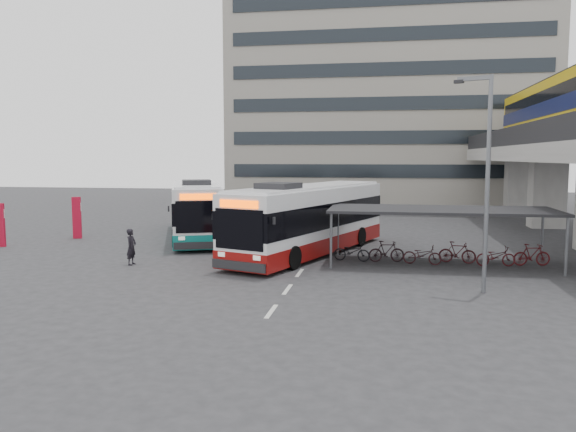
% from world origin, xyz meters
% --- Properties ---
extents(ground, '(120.00, 120.00, 0.00)m').
position_xyz_m(ground, '(0.00, 0.00, 0.00)').
color(ground, '#28282B').
rests_on(ground, ground).
extents(viaduct, '(8.00, 32.00, 9.68)m').
position_xyz_m(viaduct, '(17.00, 14.07, 6.23)').
color(viaduct, gray).
rests_on(viaduct, ground).
extents(bike_shelter, '(10.00, 4.00, 2.54)m').
position_xyz_m(bike_shelter, '(8.47, 3.00, 1.44)').
color(bike_shelter, '#595B60').
rests_on(bike_shelter, ground).
extents(office_block, '(30.00, 15.00, 25.00)m').
position_xyz_m(office_block, '(6.00, 36.00, 12.50)').
color(office_block, gray).
rests_on(office_block, ground).
extents(road_markings, '(0.15, 7.60, 0.01)m').
position_xyz_m(road_markings, '(2.50, -3.00, 0.01)').
color(road_markings, beige).
rests_on(road_markings, ground).
extents(bus_main, '(6.85, 12.66, 3.70)m').
position_xyz_m(bus_main, '(2.31, 4.82, 1.72)').
color(bus_main, white).
rests_on(bus_main, ground).
extents(bus_teal, '(6.71, 12.30, 3.59)m').
position_xyz_m(bus_teal, '(-5.32, 9.51, 1.67)').
color(bus_teal, white).
rests_on(bus_teal, ground).
extents(pedestrian, '(0.44, 0.63, 1.64)m').
position_xyz_m(pedestrian, '(-5.25, 0.50, 0.82)').
color(pedestrian, black).
rests_on(pedestrian, ground).
extents(lamp_post, '(1.29, 0.62, 7.69)m').
position_xyz_m(lamp_post, '(9.43, -2.24, 4.38)').
color(lamp_post, '#595B60').
rests_on(lamp_post, ground).
extents(sign_totem_mid, '(0.51, 0.22, 2.37)m').
position_xyz_m(sign_totem_mid, '(-14.51, 4.13, 1.23)').
color(sign_totem_mid, '#AC0A24').
rests_on(sign_totem_mid, ground).
extents(sign_totem_north, '(0.54, 0.27, 2.49)m').
position_xyz_m(sign_totem_north, '(-12.12, 7.74, 1.29)').
color(sign_totem_north, '#AC0A24').
rests_on(sign_totem_north, ground).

